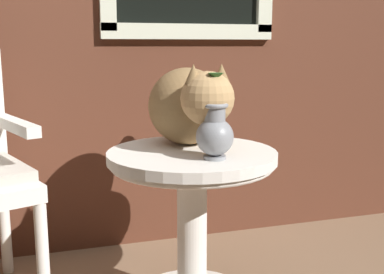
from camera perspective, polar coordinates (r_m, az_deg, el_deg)
The scene contains 3 objects.
wicker_side_table at distance 1.74m, azimuth -0.00°, elevation -7.29°, with size 0.60×0.60×0.58m.
cat at distance 1.77m, azimuth -0.24°, elevation 3.78°, with size 0.30×0.64×0.30m.
pewter_vase_with_ivy at distance 1.56m, azimuth 2.70°, elevation 0.64°, with size 0.12×0.12×0.28m.
Camera 1 is at (-0.29, -1.52, 0.95)m, focal length 45.38 mm.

